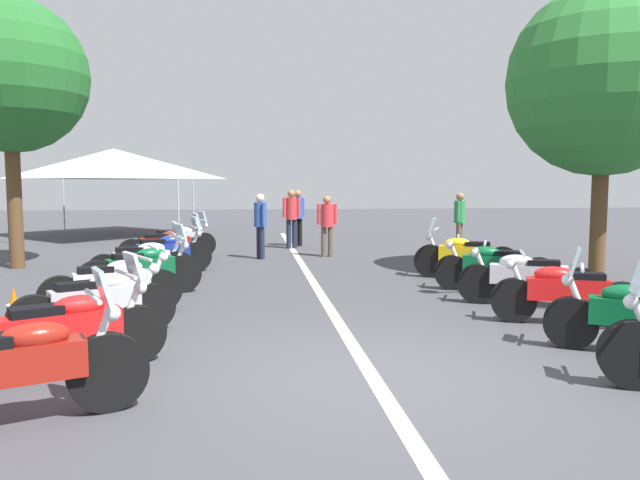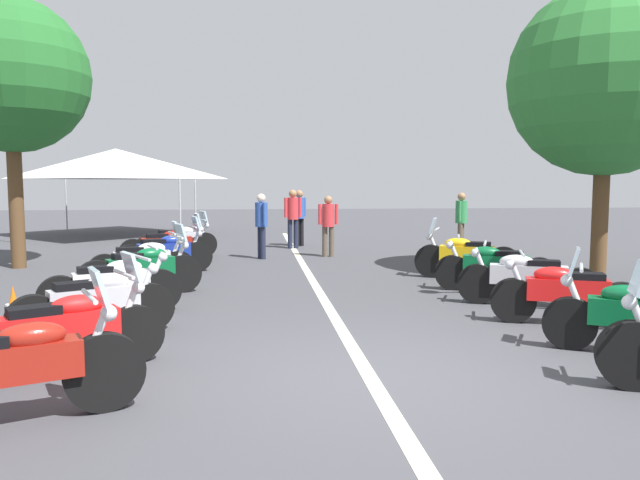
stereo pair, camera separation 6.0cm
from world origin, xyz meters
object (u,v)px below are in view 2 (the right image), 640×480
object	(u,v)px
bystander_4	(261,221)
roadside_tree_1	(606,80)
motorcycle_right_row_1	(640,316)
event_tent	(116,164)
motorcycle_left_row_2	(96,302)
motorcycle_left_row_3	(113,284)
motorcycle_left_row_4	(143,269)
bystander_2	(299,213)
motorcycle_left_row_6	(165,252)
motorcycle_right_row_5	(465,255)
bystander_1	(461,218)
bystander_3	(293,214)
motorcycle_left_row_7	(168,245)
motorcycle_right_row_2	(565,293)
motorcycle_left_row_1	(62,330)
motorcycle_left_row_5	(144,261)
motorcycle_left_row_8	(178,240)
traffic_cone_1	(14,310)
motorcycle_right_row_3	(527,277)
motorcycle_right_row_4	(494,266)
bystander_0	(328,221)
motorcycle_left_row_0	(12,368)
roadside_tree_0	(10,76)

from	to	relation	value
bystander_4	roadside_tree_1	xyz separation A→B (m)	(-3.88, -6.83, 3.01)
motorcycle_right_row_1	event_tent	distance (m)	19.37
motorcycle_left_row_2	motorcycle_left_row_3	xyz separation A→B (m)	(1.35, 0.10, 0.00)
motorcycle_left_row_4	event_tent	bearing A→B (deg)	77.65
bystander_2	motorcycle_left_row_6	bearing A→B (deg)	110.58
motorcycle_right_row_5	bystander_1	bearing A→B (deg)	-83.87
bystander_3	bystander_4	xyz separation A→B (m)	(-2.39, 0.96, -0.05)
motorcycle_left_row_7	motorcycle_right_row_2	bearing A→B (deg)	-65.98
motorcycle_left_row_1	motorcycle_left_row_5	world-z (taller)	same
motorcycle_right_row_1	event_tent	size ratio (longest dim) A/B	0.33
motorcycle_left_row_5	bystander_1	xyz separation A→B (m)	(4.57, -7.83, 0.52)
motorcycle_left_row_8	traffic_cone_1	distance (m)	7.87
motorcycle_left_row_6	bystander_1	distance (m)	8.27
bystander_2	motorcycle_right_row_3	bearing A→B (deg)	158.93
motorcycle_left_row_2	motorcycle_right_row_4	size ratio (longest dim) A/B	0.89
motorcycle_left_row_1	bystander_0	bearing A→B (deg)	38.68
bystander_1	motorcycle_left_row_4	bearing A→B (deg)	-110.54
motorcycle_left_row_7	roadside_tree_1	bearing A→B (deg)	-36.40
motorcycle_left_row_7	motorcycle_right_row_1	distance (m)	10.51
motorcycle_left_row_5	motorcycle_right_row_3	bearing A→B (deg)	-41.75
motorcycle_right_row_2	motorcycle_left_row_1	bearing A→B (deg)	33.96
motorcycle_left_row_0	motorcycle_right_row_2	xyz separation A→B (m)	(2.82, -6.11, -0.03)
motorcycle_right_row_3	motorcycle_right_row_5	bearing A→B (deg)	-66.87
motorcycle_left_row_2	bystander_1	world-z (taller)	bystander_1
motorcycle_left_row_0	bystander_4	xyz separation A→B (m)	(10.62, -2.08, 0.50)
motorcycle_right_row_5	bystander_4	bearing A→B (deg)	-18.67
motorcycle_right_row_2	bystander_1	distance (m)	8.74
motorcycle_left_row_7	motorcycle_left_row_8	bearing A→B (deg)	67.98
motorcycle_right_row_2	traffic_cone_1	xyz separation A→B (m)	(0.37, 7.31, -0.16)
motorcycle_left_row_0	motorcycle_right_row_4	xyz separation A→B (m)	(5.43, -6.17, -0.02)
motorcycle_left_row_3	motorcycle_left_row_4	xyz separation A→B (m)	(1.49, -0.16, 0.02)
motorcycle_left_row_0	motorcycle_left_row_8	distance (m)	10.99
motorcycle_right_row_1	motorcycle_right_row_2	bearing A→B (deg)	-58.16
motorcycle_left_row_1	roadside_tree_0	world-z (taller)	roadside_tree_0
motorcycle_left_row_1	motorcycle_right_row_1	xyz separation A→B (m)	(0.00, -6.20, -0.00)
motorcycle_left_row_7	motorcycle_right_row_5	xyz separation A→B (m)	(-2.87, -6.28, 0.01)
bystander_0	bystander_2	size ratio (longest dim) A/B	0.93
motorcycle_right_row_3	motorcycle_left_row_7	bearing A→B (deg)	-19.01
bystander_4	bystander_1	bearing A→B (deg)	166.78
motorcycle_left_row_3	bystander_1	xyz separation A→B (m)	(7.28, -7.79, 0.53)
motorcycle_left_row_6	bystander_4	size ratio (longest dim) A/B	1.21
motorcycle_right_row_1	bystander_0	distance (m)	9.84
roadside_tree_1	motorcycle_right_row_2	bearing A→B (deg)	144.38
motorcycle_right_row_1	motorcycle_right_row_3	world-z (taller)	motorcycle_right_row_1
motorcycle_left_row_4	motorcycle_right_row_2	world-z (taller)	motorcycle_left_row_4
motorcycle_right_row_5	bystander_4	distance (m)	5.56
motorcycle_left_row_1	motorcycle_left_row_7	world-z (taller)	motorcycle_left_row_7
motorcycle_left_row_2	motorcycle_right_row_1	xyz separation A→B (m)	(-1.45, -6.24, 0.01)
motorcycle_right_row_2	bystander_2	distance (m)	11.19
bystander_4	motorcycle_right_row_2	bearing A→B (deg)	96.00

